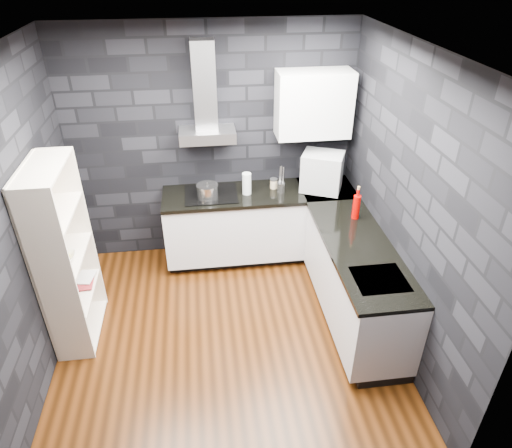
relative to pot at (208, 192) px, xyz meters
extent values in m
plane|color=#431F09|center=(0.09, -1.23, -0.98)|extent=(3.20, 3.20, 0.00)
plane|color=white|center=(0.09, -1.23, 1.72)|extent=(3.20, 3.20, 0.00)
cube|color=black|center=(0.09, 0.40, 0.37)|extent=(3.20, 0.05, 2.70)
cube|color=black|center=(0.09, -2.85, 0.37)|extent=(3.20, 0.05, 2.70)
cube|color=black|center=(-1.54, -1.23, 0.37)|extent=(0.05, 3.20, 2.70)
cube|color=black|center=(1.71, -1.23, 0.37)|extent=(0.05, 3.20, 2.70)
cube|color=black|center=(0.59, 0.11, -0.93)|extent=(2.18, 0.50, 0.10)
cube|color=black|center=(1.43, -1.13, -0.93)|extent=(0.50, 1.78, 0.10)
cube|color=silver|center=(0.59, 0.07, -0.50)|extent=(2.20, 0.60, 0.76)
cube|color=silver|center=(1.39, -1.13, -0.50)|extent=(0.60, 1.80, 0.76)
cube|color=black|center=(0.59, 0.06, -0.10)|extent=(2.20, 0.62, 0.04)
cube|color=black|center=(1.38, -1.13, -0.10)|extent=(0.62, 1.80, 0.04)
cube|color=black|center=(1.39, 0.07, -0.10)|extent=(0.62, 0.62, 0.04)
cube|color=#A8A8AD|center=(0.04, 0.20, 0.58)|extent=(0.60, 0.34, 0.12)
cube|color=#A8A8AD|center=(0.04, 0.27, 1.09)|extent=(0.24, 0.20, 0.90)
cube|color=white|center=(1.19, 0.20, 0.87)|extent=(0.80, 0.35, 0.70)
cube|color=black|center=(0.04, 0.07, -0.07)|extent=(0.58, 0.50, 0.01)
cube|color=#A8A8AD|center=(1.39, -1.63, -0.09)|extent=(0.44, 0.40, 0.01)
cylinder|color=silver|center=(0.00, 0.00, 0.00)|extent=(0.24, 0.24, 0.14)
cylinder|color=white|center=(0.44, 0.05, 0.04)|extent=(0.12, 0.12, 0.25)
cylinder|color=tan|center=(0.77, 0.14, -0.03)|extent=(0.10, 0.10, 0.10)
cylinder|color=silver|center=(0.83, 0.03, -0.02)|extent=(0.09, 0.09, 0.12)
cube|color=#A7ABAF|center=(1.30, 0.03, 0.15)|extent=(0.54, 0.49, 0.44)
cylinder|color=#A50200|center=(1.49, -0.63, 0.05)|extent=(0.09, 0.09, 0.26)
cube|color=silver|center=(-1.33, -0.95, -0.08)|extent=(0.41, 0.83, 1.80)
imported|color=white|center=(-1.33, -1.01, -0.04)|extent=(0.23, 0.23, 0.06)
imported|color=maroon|center=(-1.34, -0.82, -0.41)|extent=(0.16, 0.03, 0.22)
imported|color=#B2B2B2|center=(-1.35, -0.73, -0.39)|extent=(0.16, 0.05, 0.22)
camera|label=1|loc=(-0.05, -4.50, 2.36)|focal=32.00mm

